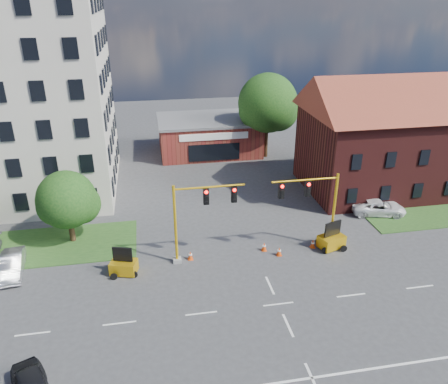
{
  "coord_description": "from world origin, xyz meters",
  "views": [
    {
      "loc": [
        -7.47,
        -21.49,
        18.26
      ],
      "look_at": [
        -1.74,
        10.0,
        3.56
      ],
      "focal_mm": 35.0,
      "sensor_mm": 36.0,
      "label": 1
    }
  ],
  "objects_px": {
    "trailer_west": "(124,266)",
    "trailer_east": "(331,240)",
    "signal_mast_west": "(198,213)",
    "pickup_white": "(378,207)",
    "signal_mast_east": "(314,204)"
  },
  "relations": [
    {
      "from": "trailer_west",
      "to": "trailer_east",
      "type": "relative_size",
      "value": 0.92
    },
    {
      "from": "signal_mast_west",
      "to": "pickup_white",
      "type": "relative_size",
      "value": 1.3
    },
    {
      "from": "signal_mast_west",
      "to": "trailer_west",
      "type": "height_order",
      "value": "signal_mast_west"
    },
    {
      "from": "signal_mast_east",
      "to": "trailer_east",
      "type": "relative_size",
      "value": 2.76
    },
    {
      "from": "trailer_east",
      "to": "signal_mast_east",
      "type": "bearing_deg",
      "value": 154.86
    },
    {
      "from": "signal_mast_east",
      "to": "trailer_east",
      "type": "xyz_separation_m",
      "value": [
        1.65,
        -0.18,
        -3.23
      ]
    },
    {
      "from": "trailer_west",
      "to": "signal_mast_east",
      "type": "bearing_deg",
      "value": 19.83
    },
    {
      "from": "trailer_west",
      "to": "pickup_white",
      "type": "bearing_deg",
      "value": 29.95
    },
    {
      "from": "trailer_west",
      "to": "signal_mast_west",
      "type": "bearing_deg",
      "value": 24.74
    },
    {
      "from": "trailer_east",
      "to": "pickup_white",
      "type": "xyz_separation_m",
      "value": [
        6.46,
        4.65,
        -0.03
      ]
    },
    {
      "from": "pickup_white",
      "to": "signal_mast_west",
      "type": "bearing_deg",
      "value": 118.52
    },
    {
      "from": "signal_mast_west",
      "to": "signal_mast_east",
      "type": "distance_m",
      "value": 8.71
    },
    {
      "from": "trailer_west",
      "to": "pickup_white",
      "type": "height_order",
      "value": "trailer_west"
    },
    {
      "from": "trailer_west",
      "to": "trailer_east",
      "type": "distance_m",
      "value": 15.84
    },
    {
      "from": "signal_mast_west",
      "to": "trailer_east",
      "type": "bearing_deg",
      "value": -0.98
    }
  ]
}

